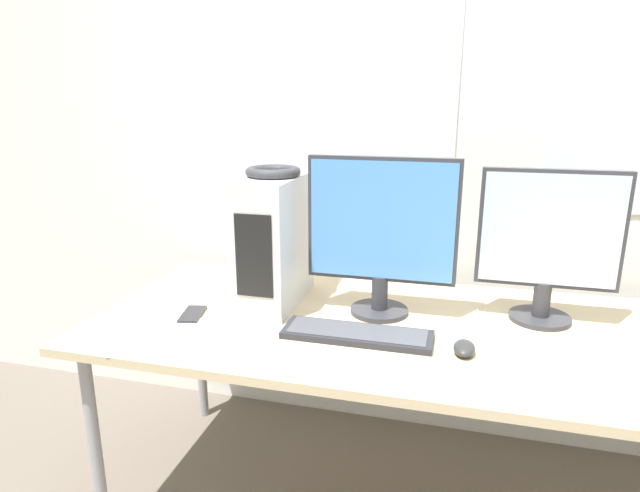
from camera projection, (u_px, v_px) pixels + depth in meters
wall_back at (502, 114)px, 2.01m from camera, size 8.00×0.07×2.70m
desk at (494, 345)px, 1.66m from camera, size 2.57×0.88×0.71m
pc_tower at (275, 241)px, 1.86m from camera, size 0.17×0.40×0.45m
headphones at (273, 172)px, 1.79m from camera, size 0.19×0.19×0.03m
monitor_main at (382, 231)px, 1.73m from camera, size 0.49×0.19×0.53m
monitor_right_near at (549, 242)px, 1.68m from camera, size 0.43×0.19×0.49m
keyboard at (357, 334)px, 1.62m from camera, size 0.45×0.14×0.02m
mouse at (464, 348)px, 1.51m from camera, size 0.06×0.10×0.03m
cell_phone at (193, 314)px, 1.78m from camera, size 0.09×0.15×0.01m
paper_sheet_left at (161, 336)px, 1.63m from camera, size 0.26×0.33×0.00m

